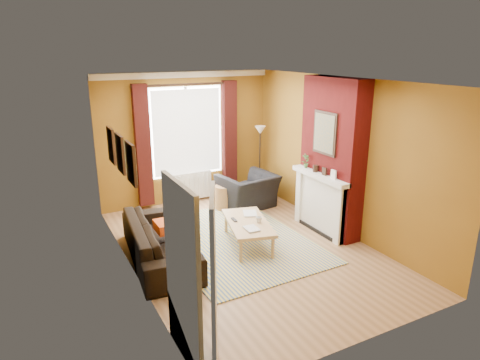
% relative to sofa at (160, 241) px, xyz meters
% --- Properties ---
extents(ground, '(5.50, 5.50, 0.00)m').
position_rel_sofa_xyz_m(ground, '(1.42, -0.29, -0.33)').
color(ground, olive).
rests_on(ground, ground).
extents(room_walls, '(3.82, 5.54, 2.83)m').
position_rel_sofa_xyz_m(room_walls, '(2.06, -0.02, 1.06)').
color(room_walls, '#875C1A').
rests_on(room_walls, ground).
extents(striped_rug, '(2.45, 3.33, 0.02)m').
position_rel_sofa_xyz_m(striped_rug, '(1.36, 0.08, -0.32)').
color(striped_rug, '#375897').
rests_on(striped_rug, ground).
extents(sofa, '(1.11, 2.34, 0.66)m').
position_rel_sofa_xyz_m(sofa, '(0.00, 0.00, 0.00)').
color(sofa, black).
rests_on(sofa, ground).
extents(armchair, '(1.24, 1.13, 0.72)m').
position_rel_sofa_xyz_m(armchair, '(2.38, 1.44, 0.03)').
color(armchair, black).
rests_on(armchair, ground).
extents(coffee_table, '(0.97, 1.44, 0.44)m').
position_rel_sofa_xyz_m(coffee_table, '(1.50, -0.19, 0.06)').
color(coffee_table, tan).
rests_on(coffee_table, ground).
extents(wicker_stool, '(0.49, 0.49, 0.51)m').
position_rel_sofa_xyz_m(wicker_stool, '(1.90, 1.57, -0.07)').
color(wicker_stool, '#A37546').
rests_on(wicker_stool, ground).
extents(floor_lamp, '(0.24, 0.24, 1.62)m').
position_rel_sofa_xyz_m(floor_lamp, '(2.97, 1.96, 0.95)').
color(floor_lamp, black).
rests_on(floor_lamp, ground).
extents(book_a, '(0.22, 0.29, 0.03)m').
position_rel_sofa_xyz_m(book_a, '(1.28, -0.51, 0.12)').
color(book_a, '#999999').
rests_on(book_a, coffee_table).
extents(book_b, '(0.34, 0.39, 0.02)m').
position_rel_sofa_xyz_m(book_b, '(1.58, 0.14, 0.12)').
color(book_b, '#999999').
rests_on(book_b, coffee_table).
extents(mug, '(0.12, 0.12, 0.10)m').
position_rel_sofa_xyz_m(mug, '(1.64, -0.32, 0.16)').
color(mug, '#999999').
rests_on(mug, coffee_table).
extents(tv_remote, '(0.07, 0.18, 0.02)m').
position_rel_sofa_xyz_m(tv_remote, '(1.31, -0.04, 0.12)').
color(tv_remote, '#242426').
rests_on(tv_remote, coffee_table).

